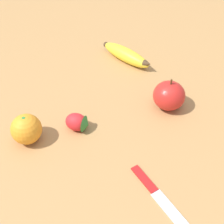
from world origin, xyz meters
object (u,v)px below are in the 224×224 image
object	(u,v)px
apple	(169,96)
banana	(126,55)
paring_knife	(156,193)
strawberry	(78,122)
orange	(26,129)

from	to	relation	value
apple	banana	bearing A→B (deg)	72.67
apple	paring_knife	size ratio (longest dim) A/B	0.52
strawberry	apple	world-z (taller)	apple
banana	orange	xyz separation A→B (m)	(-0.38, -0.08, 0.01)
apple	strawberry	bearing A→B (deg)	157.35
orange	paring_knife	distance (m)	0.31
strawberry	paring_knife	distance (m)	0.24
orange	apple	world-z (taller)	apple
paring_knife	orange	bearing A→B (deg)	-59.42
apple	paring_knife	bearing A→B (deg)	-144.56
banana	orange	size ratio (longest dim) A/B	2.79
apple	paring_knife	xyz separation A→B (m)	(-0.21, -0.15, -0.03)
banana	strawberry	bearing A→B (deg)	-68.39
banana	paring_knife	world-z (taller)	banana
strawberry	paring_knife	world-z (taller)	strawberry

